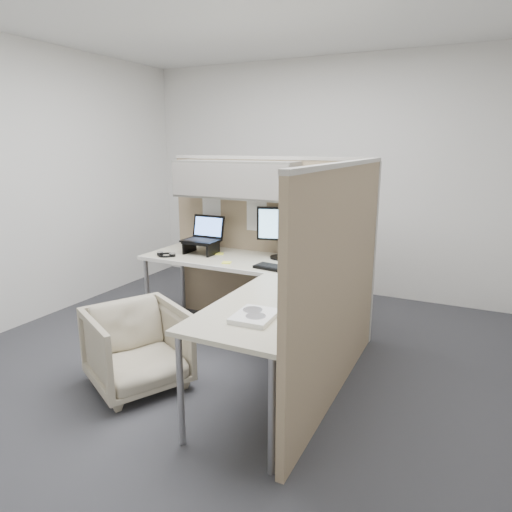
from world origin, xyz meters
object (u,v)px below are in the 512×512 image
at_px(monitor_left, 281,228).
at_px(keyboard, 281,269).
at_px(desk, 252,279).
at_px(office_chair, 137,344).

bearing_deg(monitor_left, keyboard, -80.73).
xyz_separation_m(desk, monitor_left, (0.00, 0.58, 0.32)).
bearing_deg(monitor_left, desk, -104.18).
distance_m(desk, monitor_left, 0.67).
bearing_deg(desk, office_chair, -126.43).
bearing_deg(office_chair, monitor_left, 5.79).
distance_m(office_chair, monitor_left, 1.60).
relative_size(office_chair, keyboard, 1.42).
relative_size(office_chair, monitor_left, 1.41).
bearing_deg(office_chair, desk, -8.05).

